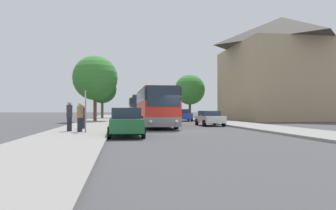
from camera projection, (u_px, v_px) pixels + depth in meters
ground_plane at (184, 131)px, 22.56m from camera, size 300.00×300.00×0.00m
sidewalk_left at (80, 131)px, 21.55m from camera, size 4.00×120.00×0.15m
sidewalk_right at (279, 129)px, 23.57m from camera, size 4.00×120.00×0.15m
building_right_background at (282, 68)px, 47.65m from camera, size 14.65×15.81×15.01m
bus_front at (155, 107)px, 28.70m from camera, size 2.91×12.08×3.21m
bus_middle at (142, 108)px, 44.41m from camera, size 3.15×10.36×3.29m
bus_rear at (136, 108)px, 57.60m from camera, size 2.87×11.19×3.40m
parked_car_left_curb at (126, 122)px, 18.14m from camera, size 1.97×4.40×1.60m
parked_car_right_near at (210, 118)px, 30.19m from camera, size 2.06×4.18×1.38m
parked_car_right_far at (183, 115)px, 42.19m from camera, size 2.23×4.02×1.55m
bus_stop_sign at (86, 106)px, 19.31m from camera, size 0.08×0.45×2.50m
pedestrian_waiting_near at (69, 116)px, 20.42m from camera, size 0.36×0.36×1.88m
pedestrian_waiting_far at (80, 117)px, 19.83m from camera, size 0.36×0.36×1.78m
pedestrian_walking_back at (83, 116)px, 23.12m from camera, size 0.36×0.36×1.73m
tree_left_near at (95, 78)px, 38.97m from camera, size 5.31×5.31×7.77m
tree_left_far at (102, 89)px, 53.44m from camera, size 4.63×4.63×6.99m
tree_right_near at (190, 90)px, 56.20m from camera, size 5.19×5.19×7.37m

